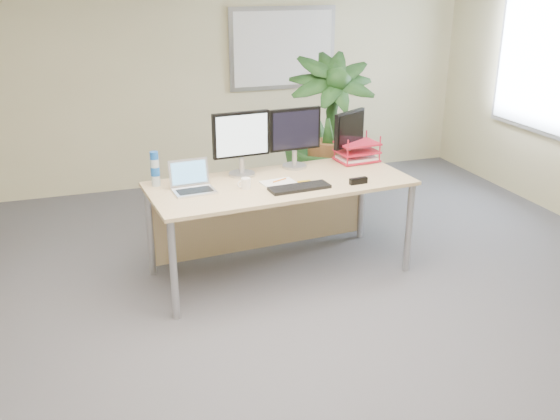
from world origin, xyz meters
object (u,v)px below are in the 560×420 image
object	(u,v)px
desk	(275,197)
laptop	(192,183)
floor_plant	(328,150)
monitor_left	(241,140)
monitor_right	(295,134)

from	to	relation	value
desk	laptop	bearing A→B (deg)	-172.80
floor_plant	laptop	xyz separation A→B (m)	(-1.53, -0.93, 0.12)
monitor_left	monitor_right	world-z (taller)	monitor_left
floor_plant	monitor_right	bearing A→B (deg)	-132.78
monitor_right	laptop	world-z (taller)	monitor_right
floor_plant	monitor_right	size ratio (longest dim) A/B	2.91
desk	floor_plant	world-z (taller)	floor_plant
floor_plant	monitor_left	world-z (taller)	floor_plant
desk	monitor_right	distance (m)	0.58
floor_plant	monitor_right	world-z (taller)	floor_plant
monitor_left	monitor_right	distance (m)	0.50
floor_plant	monitor_right	distance (m)	0.92
desk	monitor_right	size ratio (longest dim) A/B	4.21
monitor_right	laptop	xyz separation A→B (m)	(-0.96, -0.31, -0.24)
desk	monitor_right	xyz separation A→B (m)	(0.25, 0.22, 0.47)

